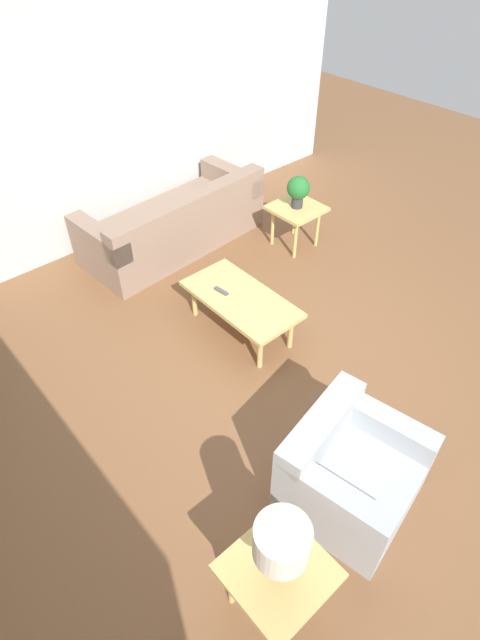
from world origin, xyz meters
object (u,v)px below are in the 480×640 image
Objects in this scene: sofa at (175,224)px; potted_plant at (298,189)px; side_table_lamp at (278,575)px; table_lamp at (282,544)px; coffee_table at (241,301)px; side_table_plant at (296,213)px; armchair at (349,472)px.

sofa is 1.48m from potted_plant.
table_lamp is at bearing -90.00° from side_table_lamp.
coffee_table is 1.64m from side_table_plant.
side_table_lamp is (-3.62, 1.90, 0.15)m from sofa.
side_table_plant is at bearing -47.66° from table_lamp.
coffee_table is 3.14× the size of potted_plant.
sofa is 4.13m from table_lamp.
coffee_table is at bearing 71.67° from sofa.
table_lamp is (-0.19, 0.88, 0.54)m from armchair.
sofa is 3.58m from armchair.
side_table_plant is at bearing -64.50° from coffee_table.
potted_plant reaches higher than side_table_lamp.
side_table_plant is at bearing -47.66° from side_table_lamp.
table_lamp reaches higher than coffee_table.
side_table_lamp is 0.40m from table_lamp.
table_lamp reaches higher than potted_plant.
coffee_table is at bearing 115.50° from potted_plant.
side_table_plant is at bearing 39.52° from armchair.
side_table_lamp is (-2.70, 2.96, 0.00)m from side_table_plant.
side_table_lamp is at bearing 132.34° from potted_plant.
coffee_table is 2.49m from side_table_lamp.
armchair is 0.85× the size of coffee_table.
side_table_lamp is 1.49× the size of potted_plant.
sofa is at bearing 62.68° from armchair.
side_table_lamp is at bearing -178.64° from armchair.
sofa is at bearing -27.67° from side_table_lamp.
table_lamp is (0.00, -0.00, 0.40)m from side_table_lamp.
armchair is 2.68× the size of potted_plant.
potted_plant is (0.00, -0.00, 0.29)m from side_table_plant.
side_table_plant is 0.29m from potted_plant.
armchair is 1.90m from coffee_table.
table_lamp is at bearing 143.34° from coffee_table.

